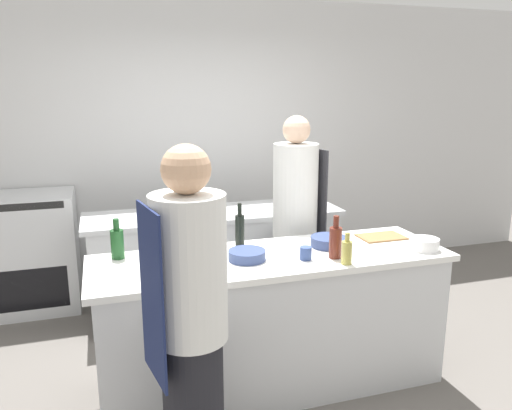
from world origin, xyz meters
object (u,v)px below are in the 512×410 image
at_px(bowl_wooden_salad, 247,255).
at_px(cup, 306,253).
at_px(stockpot, 289,194).
at_px(bowl_prep_small, 179,247).
at_px(bowl_mixing_large, 425,244).
at_px(oven_range, 28,252).
at_px(bottle_sauce, 347,252).
at_px(bottle_wine, 166,260).
at_px(bottle_olive_oil, 117,243).
at_px(chef_at_prep_near, 190,323).
at_px(bowl_ceramic_blue, 329,241).
at_px(bottle_cooking_oil, 335,241).
at_px(bottle_vinegar, 240,229).
at_px(chef_at_stove, 295,226).

bearing_deg(bowl_wooden_salad, cup, -16.18).
bearing_deg(stockpot, bowl_prep_small, -138.00).
xyz_separation_m(cup, stockpot, (0.44, 1.42, 0.06)).
bearing_deg(stockpot, cup, -107.31).
height_order(bowl_mixing_large, bowl_prep_small, bowl_prep_small).
xyz_separation_m(oven_range, bottle_sauce, (2.05, -2.05, 0.46)).
height_order(bottle_wine, bottle_sauce, bottle_wine).
bearing_deg(oven_range, bottle_olive_oil, -64.41).
bearing_deg(bowl_wooden_salad, bowl_prep_small, 144.85).
xyz_separation_m(bowl_wooden_salad, cup, (0.35, -0.10, 0.01)).
height_order(oven_range, bottle_sauce, bottle_sauce).
distance_m(chef_at_prep_near, bowl_wooden_salad, 0.81).
xyz_separation_m(bowl_mixing_large, cup, (-0.82, 0.06, 0.00)).
xyz_separation_m(bowl_ceramic_blue, bowl_wooden_salad, (-0.60, -0.10, -0.00)).
distance_m(bottle_olive_oil, bottle_cooking_oil, 1.35).
bearing_deg(bottle_cooking_oil, cup, 173.19).
bearing_deg(bowl_ceramic_blue, bowl_prep_small, 170.30).
distance_m(bottle_vinegar, bottle_sauce, 0.74).
relative_size(bottle_olive_oil, bowl_wooden_salad, 1.10).
height_order(bottle_wine, stockpot, bottle_wine).
distance_m(bottle_wine, bottle_cooking_oil, 1.05).
bearing_deg(bowl_wooden_salad, bowl_ceramic_blue, 9.46).
distance_m(bowl_prep_small, stockpot, 1.58).
bearing_deg(bowl_mixing_large, cup, 175.95).
xyz_separation_m(chef_at_prep_near, bowl_mixing_large, (1.64, 0.49, 0.08)).
distance_m(chef_at_stove, bottle_vinegar, 0.74).
bearing_deg(cup, bowl_prep_small, 153.16).
xyz_separation_m(oven_range, bottle_olive_oil, (0.73, -1.53, 0.48)).
relative_size(bowl_ceramic_blue, bowl_wooden_salad, 1.04).
bearing_deg(bottle_sauce, stockpot, 81.35).
bearing_deg(bottle_wine, bottle_sauce, -7.30).
height_order(chef_at_prep_near, bottle_wine, chef_at_prep_near).
xyz_separation_m(bottle_cooking_oil, bowl_ceramic_blue, (0.06, 0.22, -0.07)).
relative_size(bottle_vinegar, bottle_cooking_oil, 1.10).
bearing_deg(bottle_wine, stockpot, 47.74).
bearing_deg(bottle_vinegar, cup, -49.89).
bearing_deg(chef_at_stove, cup, -29.12).
bearing_deg(cup, bottle_cooking_oil, -6.81).
bearing_deg(chef_at_prep_near, bottle_olive_oil, 6.85).
bearing_deg(bottle_sauce, bottle_cooking_oil, 97.80).
xyz_separation_m(chef_at_stove, bowl_ceramic_blue, (-0.01, -0.61, 0.06)).
relative_size(bottle_vinegar, stockpot, 1.09).
xyz_separation_m(bowl_prep_small, stockpot, (1.17, 1.06, 0.06)).
bearing_deg(oven_range, chef_at_stove, -27.47).
distance_m(bowl_mixing_large, cup, 0.82).
relative_size(bowl_wooden_salad, stockpot, 0.85).
relative_size(oven_range, bowl_mixing_large, 5.68).
xyz_separation_m(bottle_wine, bowl_ceramic_blue, (1.11, 0.21, -0.06)).
distance_m(oven_range, bowl_ceramic_blue, 2.73).
bearing_deg(bottle_olive_oil, bowl_wooden_salad, -19.71).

